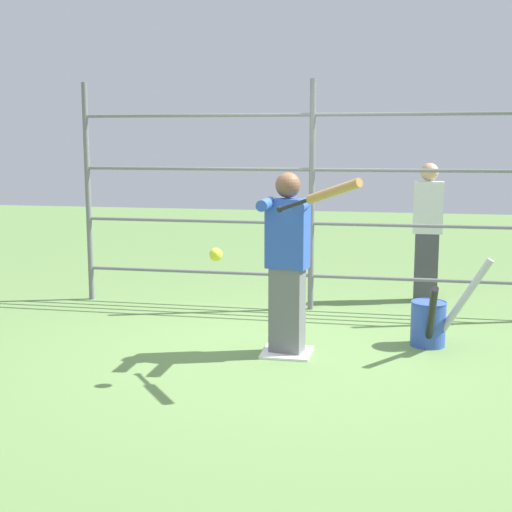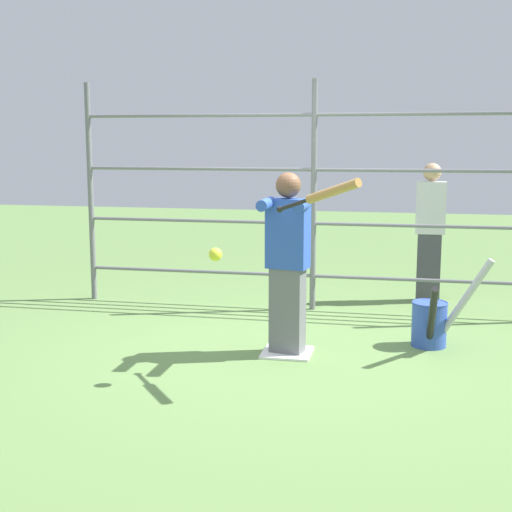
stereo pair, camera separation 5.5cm
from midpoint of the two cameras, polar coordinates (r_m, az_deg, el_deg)
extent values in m
plane|color=#608447|center=(5.93, 2.78, -7.80)|extent=(24.00, 24.00, 0.00)
cube|color=white|center=(5.93, 2.78, -7.71)|extent=(0.40, 0.40, 0.02)
cylinder|color=slate|center=(7.28, 4.85, 4.75)|extent=(0.06, 0.06, 2.34)
cylinder|color=slate|center=(7.95, -12.89, 4.93)|extent=(0.06, 0.06, 2.34)
cylinder|color=slate|center=(7.39, 4.77, -1.59)|extent=(4.87, 0.04, 0.04)
cylinder|color=slate|center=(7.31, 4.82, 2.61)|extent=(4.87, 0.04, 0.04)
cylinder|color=slate|center=(7.26, 4.88, 6.89)|extent=(4.87, 0.04, 0.04)
cylinder|color=slate|center=(7.26, 4.94, 11.20)|extent=(4.87, 0.04, 0.04)
cube|color=slate|center=(5.84, 2.80, -4.43)|extent=(0.29, 0.21, 0.72)
cube|color=#2D51B7|center=(5.72, 2.85, 1.81)|extent=(0.36, 0.24, 0.56)
sphere|color=brown|center=(5.69, 2.88, 5.68)|extent=(0.20, 0.20, 0.20)
cylinder|color=#2D51B7|center=(5.45, 4.01, 4.08)|extent=(0.09, 0.40, 0.09)
cylinder|color=#2D51B7|center=(5.55, 1.11, 4.19)|extent=(0.09, 0.40, 0.09)
sphere|color=black|center=(5.31, 2.20, 3.74)|extent=(0.05, 0.05, 0.05)
cylinder|color=black|center=(5.19, 3.35, 4.13)|extent=(0.27, 0.22, 0.12)
cylinder|color=#B27F42|center=(4.91, 6.48, 5.16)|extent=(0.42, 0.35, 0.20)
sphere|color=yellow|center=(5.06, -2.95, 0.12)|extent=(0.10, 0.10, 0.10)
cylinder|color=#3351B2|center=(6.27, 13.93, -5.33)|extent=(0.29, 0.29, 0.38)
torus|color=#3351B2|center=(6.23, 14.00, -3.64)|extent=(0.31, 0.31, 0.01)
cylinder|color=#B2B2B7|center=(6.15, 16.47, -3.58)|extent=(0.48, 0.20, 0.78)
cylinder|color=black|center=(5.94, 14.16, -4.79)|extent=(0.07, 0.53, 0.61)
cube|color=#3F3F47|center=(7.97, 13.82, -0.90)|extent=(0.25, 0.15, 0.74)
cube|color=silver|center=(7.88, 14.01, 3.77)|extent=(0.31, 0.17, 0.56)
sphere|color=tan|center=(7.86, 14.11, 6.53)|extent=(0.19, 0.19, 0.19)
camera|label=1|loc=(0.03, -89.71, 0.05)|focal=50.00mm
camera|label=2|loc=(0.03, 90.29, -0.05)|focal=50.00mm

